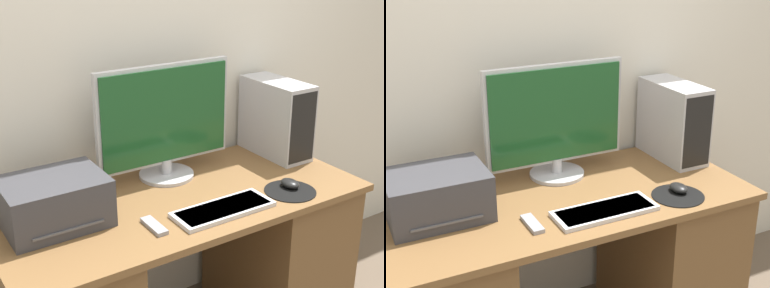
# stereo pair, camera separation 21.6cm
# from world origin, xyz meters

# --- Properties ---
(wall_back) EXTENTS (6.40, 0.05, 2.70)m
(wall_back) POSITION_xyz_m (0.00, 0.76, 1.35)
(wall_back) COLOR silver
(wall_back) RESTS_ON ground_plane
(desk) EXTENTS (1.55, 0.71, 0.79)m
(desk) POSITION_xyz_m (0.00, 0.35, 0.41)
(desk) COLOR brown
(desk) RESTS_ON ground_plane
(monitor) EXTENTS (0.64, 0.25, 0.51)m
(monitor) POSITION_xyz_m (0.06, 0.57, 1.05)
(monitor) COLOR #B7B7BC
(monitor) RESTS_ON desk
(keyboard) EXTENTS (0.41, 0.16, 0.02)m
(keyboard) POSITION_xyz_m (0.07, 0.15, 0.80)
(keyboard) COLOR silver
(keyboard) RESTS_ON desk
(mousepad) EXTENTS (0.22, 0.22, 0.00)m
(mousepad) POSITION_xyz_m (0.42, 0.15, 0.79)
(mousepad) COLOR black
(mousepad) RESTS_ON desk
(mouse) EXTENTS (0.07, 0.09, 0.03)m
(mouse) POSITION_xyz_m (0.44, 0.17, 0.81)
(mouse) COLOR black
(mouse) RESTS_ON mousepad
(computer_tower) EXTENTS (0.17, 0.38, 0.37)m
(computer_tower) POSITION_xyz_m (0.65, 0.52, 0.97)
(computer_tower) COLOR #B2B2B7
(computer_tower) RESTS_ON desk
(printer) EXTENTS (0.38, 0.29, 0.18)m
(printer) POSITION_xyz_m (-0.51, 0.41, 0.88)
(printer) COLOR #38383D
(printer) RESTS_ON desk
(remote_control) EXTENTS (0.04, 0.14, 0.02)m
(remote_control) POSITION_xyz_m (-0.22, 0.19, 0.79)
(remote_control) COLOR gray
(remote_control) RESTS_ON desk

